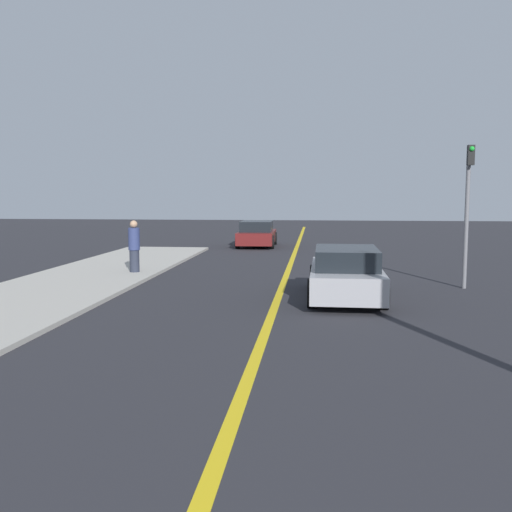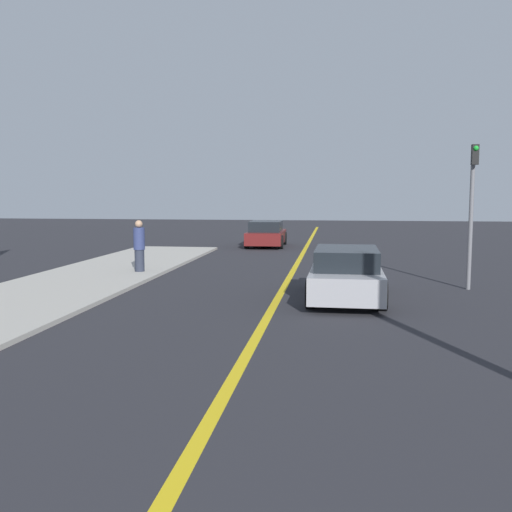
% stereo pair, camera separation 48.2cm
% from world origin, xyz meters
% --- Properties ---
extents(road_center_line, '(0.20, 60.00, 0.01)m').
position_xyz_m(road_center_line, '(0.00, 18.00, 0.00)').
color(road_center_line, gold).
rests_on(road_center_line, ground_plane).
extents(sidewalk_left, '(3.99, 28.28, 0.11)m').
position_xyz_m(sidewalk_left, '(-6.23, 14.14, 0.05)').
color(sidewalk_left, '#ADA89E').
rests_on(sidewalk_left, ground_plane).
extents(car_near_right_lane, '(1.93, 4.37, 1.33)m').
position_xyz_m(car_near_right_lane, '(1.74, 15.71, 0.65)').
color(car_near_right_lane, '#9E9EA3').
rests_on(car_near_right_lane, ground_plane).
extents(car_ahead_center, '(1.96, 3.98, 1.32)m').
position_xyz_m(car_ahead_center, '(-2.06, 30.12, 0.64)').
color(car_ahead_center, maroon).
rests_on(car_ahead_center, ground_plane).
extents(pedestrian_mid_group, '(0.38, 0.38, 1.72)m').
position_xyz_m(pedestrian_mid_group, '(-5.04, 19.36, 0.96)').
color(pedestrian_mid_group, '#282D3D').
rests_on(pedestrian_mid_group, sidewalk_left).
extents(traffic_light, '(0.18, 0.40, 4.04)m').
position_xyz_m(traffic_light, '(5.20, 17.67, 2.48)').
color(traffic_light, slate).
rests_on(traffic_light, ground_plane).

